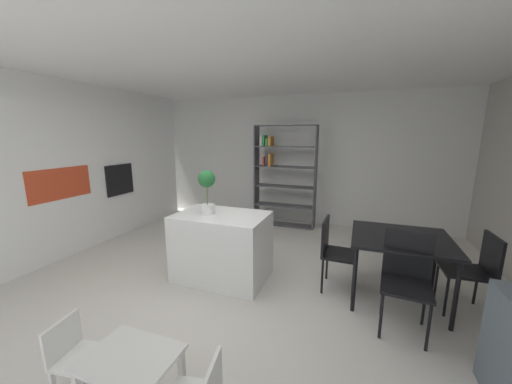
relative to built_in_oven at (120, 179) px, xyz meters
The scene contains 15 objects.
ground_plane 3.16m from the built_in_oven, 22.02° to the right, with size 9.51×9.51×0.00m, color beige.
ceiling_slab 3.41m from the built_in_oven, 22.02° to the right, with size 6.91×6.34×0.06m.
back_partition 3.43m from the built_in_oven, 36.36° to the left, with size 6.91×0.06×2.71m, color silver.
tall_cabinet_run_left 1.20m from the built_in_oven, 106.65° to the right, with size 0.62×5.72×2.71m, color white.
cabinet_niche_splashback 1.11m from the built_in_oven, 90.86° to the right, with size 0.01×0.97×0.47m.
built_in_oven is the anchor object (origin of this frame).
kitchen_island 2.78m from the built_in_oven, 18.82° to the right, with size 1.18×0.78×0.88m, color white.
potted_plant_on_island 2.57m from the built_in_oven, 20.94° to the right, with size 0.22×0.22×0.57m.
open_bookshelf 3.13m from the built_in_oven, 30.90° to the left, with size 1.27×0.30×2.08m.
child_table 4.05m from the built_in_oven, 44.33° to the right, with size 0.60×0.47×0.45m.
child_chair_left 3.72m from the built_in_oven, 50.18° to the right, with size 0.36×0.36×0.57m.
dining_table 4.75m from the built_in_oven, ahead, with size 1.04×0.96×0.77m.
dining_chair_island_side 4.05m from the built_in_oven, ahead, with size 0.43×0.45×0.89m.
dining_chair_window_side 5.50m from the built_in_oven, ahead, with size 0.47×0.44×0.88m.
dining_chair_near 4.86m from the built_in_oven, 13.43° to the right, with size 0.48×0.49×0.96m.
Camera 1 is at (1.45, -2.91, 1.89)m, focal length 19.84 mm.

